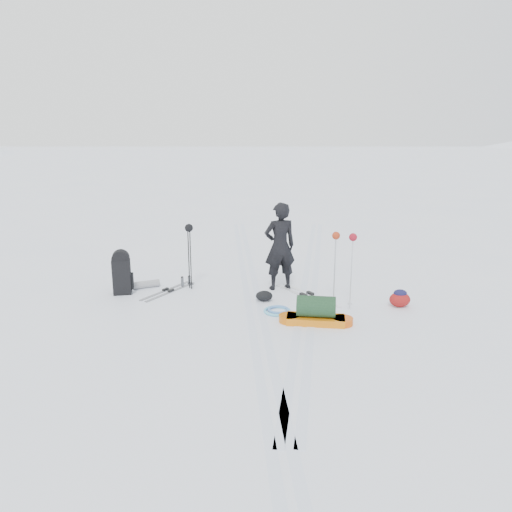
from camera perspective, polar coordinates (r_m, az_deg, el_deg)
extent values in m
plane|color=white|center=(10.47, -0.26, -5.44)|extent=(200.00, 200.00, 0.00)
cube|color=silver|center=(10.47, -0.92, -5.42)|extent=(1.40, 17.97, 0.01)
cube|color=silver|center=(10.47, 0.40, -5.42)|extent=(1.40, 17.97, 0.01)
cube|color=silver|center=(12.43, 5.71, -2.29)|extent=(2.09, 13.88, 0.01)
cube|color=silver|center=(12.46, 6.81, -2.29)|extent=(2.09, 13.88, 0.01)
imported|color=black|center=(11.16, 2.74, 1.11)|extent=(0.83, 0.66, 1.99)
cube|color=#D16A0C|center=(9.49, 6.83, -7.25)|extent=(1.13, 0.59, 0.13)
cylinder|color=#D0500C|center=(9.50, 9.84, -7.34)|extent=(0.44, 0.44, 0.13)
cylinder|color=#C7600B|center=(9.50, 3.82, -7.14)|extent=(0.44, 0.44, 0.13)
cylinder|color=black|center=(9.39, 6.87, -5.74)|extent=(0.77, 0.49, 0.40)
cube|color=black|center=(11.35, -15.09, -2.31)|extent=(0.43, 0.35, 0.78)
cylinder|color=black|center=(11.24, -15.23, -0.30)|extent=(0.42, 0.33, 0.38)
cube|color=black|center=(11.39, -14.05, -2.77)|extent=(0.12, 0.21, 0.33)
cylinder|color=gray|center=(11.73, -12.45, -3.18)|extent=(0.62, 0.42, 0.17)
cylinder|color=black|center=(11.38, -7.69, -0.29)|extent=(0.02, 0.02, 1.39)
cylinder|color=black|center=(11.30, -7.47, -0.39)|extent=(0.02, 0.02, 1.39)
torus|color=black|center=(11.54, -7.60, -3.11)|extent=(0.10, 0.10, 0.01)
torus|color=black|center=(11.47, -7.38, -3.22)|extent=(0.10, 0.10, 0.01)
sphere|color=black|center=(11.18, -7.68, 3.20)|extent=(0.18, 0.18, 0.18)
cylinder|color=#A8ABAF|center=(10.18, 8.97, -1.85)|extent=(0.03, 0.03, 1.47)
cylinder|color=silver|center=(10.10, 10.83, -2.07)|extent=(0.03, 0.03, 1.47)
torus|color=silver|center=(10.37, 8.84, -5.15)|extent=(0.13, 0.13, 0.01)
torus|color=silver|center=(10.29, 10.67, -5.40)|extent=(0.13, 0.13, 0.01)
sphere|color=maroon|center=(10.00, 9.13, 2.32)|extent=(0.16, 0.16, 0.16)
sphere|color=maroon|center=(9.91, 11.04, 2.13)|extent=(0.16, 0.16, 0.16)
cube|color=gray|center=(11.34, -9.69, -4.05)|extent=(0.91, 1.41, 0.01)
cube|color=gray|center=(11.44, -10.30, -3.91)|extent=(0.91, 1.41, 0.01)
cube|color=black|center=(11.33, -9.70, -3.90)|extent=(0.14, 0.17, 0.04)
cube|color=black|center=(11.43, -10.31, -3.77)|extent=(0.14, 0.17, 0.04)
cube|color=#B9BAC0|center=(10.93, 5.43, -4.60)|extent=(1.13, 1.67, 0.02)
cube|color=silver|center=(11.04, 6.22, -4.42)|extent=(1.13, 1.67, 0.02)
cube|color=black|center=(10.92, 5.43, -4.42)|extent=(0.17, 0.20, 0.05)
cube|color=black|center=(11.03, 6.22, -4.24)|extent=(0.17, 0.20, 0.05)
torus|color=#59B7DA|center=(9.98, 2.43, -6.29)|extent=(0.56, 0.56, 0.06)
torus|color=#548BCD|center=(10.02, 2.56, -6.13)|extent=(0.44, 0.44, 0.05)
ellipsoid|color=maroon|center=(10.65, 16.11, -4.80)|extent=(0.53, 0.51, 0.31)
ellipsoid|color=black|center=(10.61, 16.16, -4.10)|extent=(0.35, 0.33, 0.15)
cylinder|color=#575A5F|center=(11.64, -8.42, -2.98)|extent=(0.07, 0.07, 0.22)
cylinder|color=slate|center=(11.73, -7.63, -2.85)|extent=(0.07, 0.07, 0.20)
cylinder|color=black|center=(11.60, -8.44, -2.40)|extent=(0.06, 0.06, 0.03)
cylinder|color=black|center=(11.70, -7.65, -2.31)|extent=(0.06, 0.06, 0.03)
ellipsoid|color=black|center=(10.58, 0.94, -4.59)|extent=(0.40, 0.32, 0.22)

